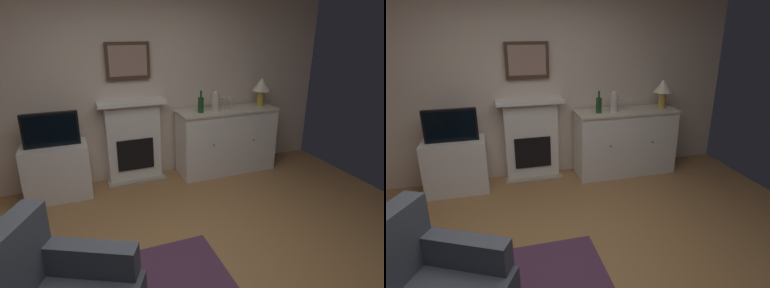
% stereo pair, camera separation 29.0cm
% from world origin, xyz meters
% --- Properties ---
extents(wall_rear, '(5.85, 0.06, 2.98)m').
position_xyz_m(wall_rear, '(0.00, 2.24, 1.49)').
color(wall_rear, beige).
rests_on(wall_rear, ground_plane).
extents(fireplace_unit, '(0.87, 0.30, 1.10)m').
position_xyz_m(fireplace_unit, '(0.05, 2.11, 0.55)').
color(fireplace_unit, white).
rests_on(fireplace_unit, ground_plane).
extents(framed_picture, '(0.55, 0.04, 0.45)m').
position_xyz_m(framed_picture, '(0.05, 2.16, 1.59)').
color(framed_picture, '#473323').
extents(sideboard_cabinet, '(1.41, 0.49, 0.91)m').
position_xyz_m(sideboard_cabinet, '(1.34, 1.93, 0.46)').
color(sideboard_cabinet, white).
rests_on(sideboard_cabinet, ground_plane).
extents(table_lamp, '(0.26, 0.26, 0.40)m').
position_xyz_m(table_lamp, '(1.86, 1.93, 1.19)').
color(table_lamp, '#B79338').
rests_on(table_lamp, sideboard_cabinet).
extents(wine_bottle, '(0.08, 0.08, 0.29)m').
position_xyz_m(wine_bottle, '(0.93, 1.90, 1.02)').
color(wine_bottle, '#193F1E').
rests_on(wine_bottle, sideboard_cabinet).
extents(wine_glass_left, '(0.07, 0.07, 0.16)m').
position_xyz_m(wine_glass_left, '(1.27, 1.93, 1.03)').
color(wine_glass_left, silver).
rests_on(wine_glass_left, sideboard_cabinet).
extents(wine_glass_center, '(0.07, 0.07, 0.16)m').
position_xyz_m(wine_glass_center, '(1.38, 1.92, 1.03)').
color(wine_glass_center, silver).
rests_on(wine_glass_center, sideboard_cabinet).
extents(vase_decorative, '(0.11, 0.11, 0.28)m').
position_xyz_m(vase_decorative, '(1.13, 1.88, 1.05)').
color(vase_decorative, beige).
rests_on(vase_decorative, sideboard_cabinet).
extents(tv_cabinet, '(0.75, 0.42, 0.67)m').
position_xyz_m(tv_cabinet, '(-0.92, 1.95, 0.34)').
color(tv_cabinet, white).
rests_on(tv_cabinet, ground_plane).
extents(tv_set, '(0.62, 0.07, 0.40)m').
position_xyz_m(tv_set, '(-0.92, 1.93, 0.87)').
color(tv_set, black).
rests_on(tv_set, tv_cabinet).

